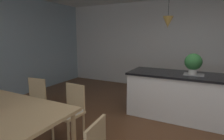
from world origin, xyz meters
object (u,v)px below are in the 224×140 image
Objects in this scene: chair_far_left at (33,101)px; potted_plant_on_island at (193,63)px; chair_far_right at (70,110)px; kitchen_island at (187,96)px.

potted_plant_on_island reaches higher than chair_far_left.
chair_far_right is 1.00× the size of chair_far_left.
chair_far_right is 0.38× the size of kitchen_island.
chair_far_left is at bearing -180.00° from chair_far_right.
chair_far_left is (-0.86, -0.00, 0.00)m from chair_far_right.
potted_plant_on_island is (0.06, -0.00, 0.67)m from kitchen_island.
potted_plant_on_island is at bearing -0.00° from kitchen_island.
chair_far_right is 0.86m from chair_far_left.
chair_far_right is at bearing -133.96° from kitchen_island.
kitchen_island is at bearing 46.04° from chair_far_right.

